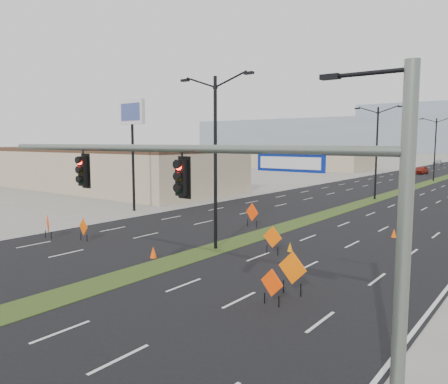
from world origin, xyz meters
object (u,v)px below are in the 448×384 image
Objects in this scene: construction_sign_1 at (84,228)px; cone_1 at (290,247)px; streetlight_1 at (377,150)px; streetlight_0 at (215,157)px; cone_2 at (394,233)px; car_left at (421,170)px; construction_sign_2 at (252,213)px; cone_3 at (251,210)px; car_far at (438,162)px; construction_sign_0 at (48,225)px; construction_sign_5 at (292,269)px; cone_0 at (153,252)px; pole_sign_west at (132,120)px; construction_sign_3 at (272,238)px; signal_mast at (231,196)px; streetlight_2 at (435,147)px; construction_sign_4 at (272,284)px.

construction_sign_1 is 2.67× the size of cone_1.
streetlight_1 reaches higher than construction_sign_1.
streetlight_0 is 16.89× the size of cone_2.
car_left is 63.55m from cone_2.
construction_sign_2 reaches higher than cone_1.
streetlight_1 is 6.71× the size of construction_sign_1.
cone_1 is at bearing -46.54° from cone_3.
car_left is at bearing -82.81° from car_far.
cone_2 is (9.43, 2.77, -0.76)m from construction_sign_2.
construction_sign_5 is at bearing 25.99° from construction_sign_0.
cone_0 is (-8.79, 0.51, -0.77)m from construction_sign_5.
construction_sign_0 is at bearing -64.66° from pole_sign_west.
cone_2 is at bearing -80.21° from car_far.
construction_sign_2 is 0.18× the size of pole_sign_west.
construction_sign_1 is 2.33× the size of cone_3.
construction_sign_3 reaches higher than cone_1.
construction_sign_1 is (-2.45, -75.28, 0.12)m from car_left.
car_left is at bearing 93.11° from cone_0.
signal_mast is 25.42× the size of cone_3.
cone_0 is 1.14× the size of cone_1.
streetlight_2 is 17.95× the size of cone_1.
cone_0 is at bearing -71.11° from construction_sign_2.
streetlight_2 is 60.74m from construction_sign_5.
pole_sign_west reaches higher than cone_2.
streetlight_0 is 6.83× the size of construction_sign_4.
cone_0 is (-1.45, -3.63, -5.10)m from streetlight_0.
streetlight_1 reaches higher than cone_2.
construction_sign_2 is (6.00, 10.31, 0.19)m from construction_sign_1.
pole_sign_west reaches higher than car_left.
pole_sign_west is (-14.99, -21.25, 2.82)m from streetlight_1.
streetlight_2 is at bearing -79.40° from car_far.
pole_sign_west is at bearing 160.18° from construction_sign_4.
streetlight_1 is at bearing 87.38° from cone_0.
streetlight_0 is 2.22× the size of car_far.
signal_mast reaches higher than cone_1.
cone_1 is at bearing -23.28° from construction_sign_2.
pole_sign_west is at bearing 142.54° from cone_0.
streetlight_1 and streetlight_2 have the same top height.
construction_sign_1 reaches higher than cone_1.
cone_1 is (14.23, 6.59, -0.66)m from construction_sign_0.
streetlight_0 is 17.95× the size of cone_1.
streetlight_0 is 5.58× the size of construction_sign_2.
construction_sign_4 reaches higher than cone_1.
pole_sign_west is at bearing -163.73° from construction_sign_2.
construction_sign_2 is 9.86m from cone_2.
construction_sign_4 is 2.29× the size of cone_3.
pole_sign_west reaches higher than streetlight_0.
construction_sign_1 is 2.34× the size of cone_0.
construction_sign_0 is at bearing -174.65° from cone_0.
construction_sign_5 reaches higher than construction_sign_4.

